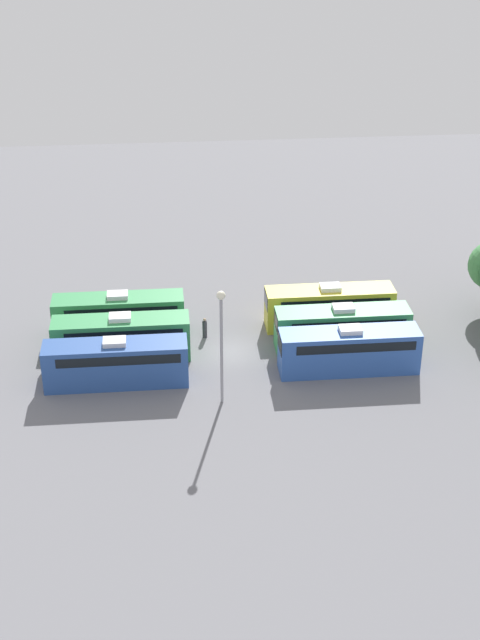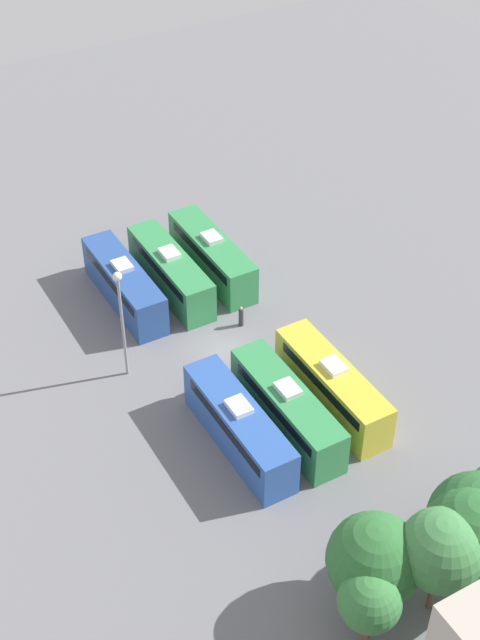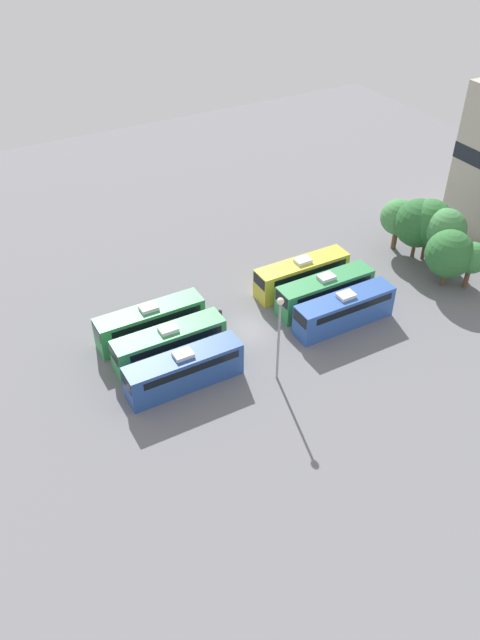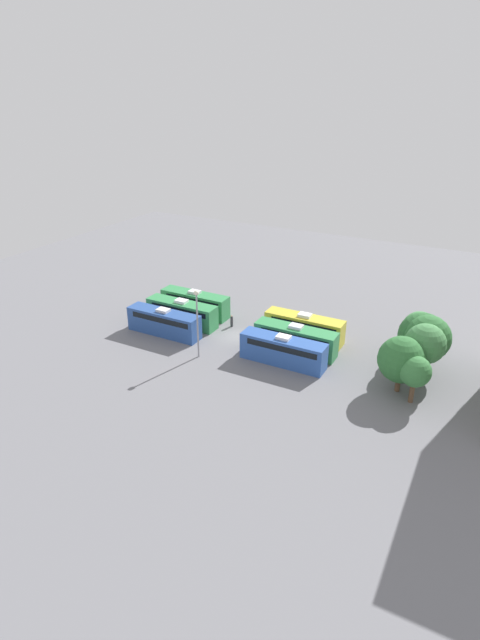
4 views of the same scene
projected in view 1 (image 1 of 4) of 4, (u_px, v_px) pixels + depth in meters
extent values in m
plane|color=slate|center=(231.00, 352.00, 67.55)|extent=(109.92, 109.92, 0.00)
cube|color=#338C4C|center=(119.00, 316.00, 69.30)|extent=(2.40, 10.13, 3.20)
cube|color=black|center=(122.00, 305.00, 68.90)|extent=(2.44, 8.61, 0.70)
cube|color=black|center=(52.00, 308.00, 68.46)|extent=(2.12, 0.08, 1.12)
cube|color=silver|center=(117.00, 295.00, 68.47)|extent=(1.20, 1.60, 0.35)
cube|color=#338C4C|center=(121.00, 338.00, 66.08)|extent=(2.40, 10.13, 3.20)
cube|color=black|center=(124.00, 328.00, 65.68)|extent=(2.44, 8.61, 0.70)
cube|color=black|center=(51.00, 331.00, 65.25)|extent=(2.12, 0.08, 1.12)
cube|color=white|center=(120.00, 317.00, 65.25)|extent=(1.20, 1.60, 0.35)
cube|color=#284C93|center=(116.00, 364.00, 62.84)|extent=(2.40, 10.13, 3.20)
cube|color=black|center=(119.00, 353.00, 62.44)|extent=(2.44, 8.61, 0.70)
cube|color=black|center=(42.00, 356.00, 62.00)|extent=(2.12, 0.08, 1.12)
cube|color=silver|center=(114.00, 342.00, 62.00)|extent=(1.20, 1.60, 0.35)
cube|color=gold|center=(329.00, 307.00, 70.55)|extent=(2.40, 10.13, 3.20)
cube|color=black|center=(333.00, 297.00, 70.15)|extent=(2.44, 8.61, 0.70)
cube|color=black|center=(266.00, 300.00, 69.71)|extent=(2.12, 0.08, 1.12)
cube|color=white|center=(330.00, 287.00, 69.71)|extent=(1.20, 1.60, 0.35)
cube|color=#338C4C|center=(342.00, 329.00, 67.39)|extent=(2.40, 10.13, 3.20)
cube|color=black|center=(346.00, 318.00, 66.99)|extent=(2.44, 8.61, 0.70)
cube|color=black|center=(276.00, 321.00, 66.55)|extent=(2.12, 0.08, 1.12)
cube|color=silver|center=(343.00, 308.00, 66.56)|extent=(1.20, 1.60, 0.35)
cube|color=#2D56A8|center=(349.00, 351.00, 64.42)|extent=(2.40, 10.13, 3.20)
cube|color=black|center=(353.00, 340.00, 64.02)|extent=(2.44, 8.61, 0.70)
cube|color=black|center=(280.00, 344.00, 63.58)|extent=(2.12, 0.08, 1.12)
cube|color=white|center=(350.00, 330.00, 63.58)|extent=(1.20, 1.60, 0.35)
cylinder|color=#333338|center=(205.00, 329.00, 69.21)|extent=(0.36, 0.36, 1.43)
sphere|color=tan|center=(205.00, 320.00, 68.82)|extent=(0.24, 0.24, 0.24)
cylinder|color=gray|center=(222.00, 351.00, 59.58)|extent=(0.20, 0.20, 8.01)
sphere|color=#EAE5C6|center=(221.00, 295.00, 57.62)|extent=(0.60, 0.60, 0.60)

